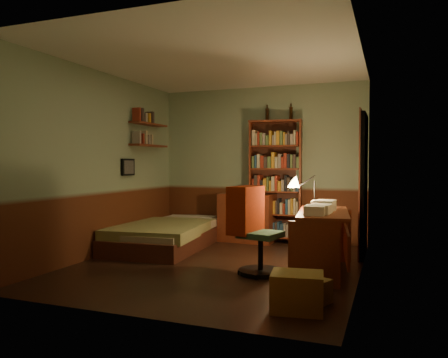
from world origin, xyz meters
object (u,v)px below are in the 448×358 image
(desk_lamp, at_px, (315,188))
(office_chair, at_px, (261,236))
(desk, at_px, (323,242))
(mini_stereo, at_px, (252,189))
(cardboard_box_b, at_px, (311,290))
(cardboard_box_a, at_px, (297,292))
(bookshelf, at_px, (275,182))
(bed, at_px, (168,226))
(dresser, at_px, (247,218))

(desk_lamp, distance_m, office_chair, 1.01)
(desk_lamp, bearing_deg, desk, -41.88)
(mini_stereo, relative_size, desk, 0.20)
(cardboard_box_b, bearing_deg, cardboard_box_a, -104.94)
(cardboard_box_a, xyz_separation_m, cardboard_box_b, (0.08, 0.29, -0.06))
(mini_stereo, bearing_deg, bookshelf, 3.62)
(bookshelf, bearing_deg, office_chair, -86.99)
(cardboard_box_b, bearing_deg, desk_lamp, 98.20)
(desk, relative_size, office_chair, 1.50)
(office_chair, bearing_deg, bed, 159.96)
(dresser, bearing_deg, bed, -136.95)
(dresser, distance_m, cardboard_box_b, 3.24)
(bed, distance_m, cardboard_box_b, 3.24)
(bookshelf, distance_m, office_chair, 2.19)
(bed, relative_size, dresser, 2.45)
(desk_lamp, xyz_separation_m, office_chair, (-0.52, -0.67, -0.54))
(dresser, xyz_separation_m, mini_stereo, (0.05, 0.12, 0.47))
(cardboard_box_b, bearing_deg, dresser, 118.61)
(cardboard_box_b, bearing_deg, bookshelf, 110.41)
(bookshelf, bearing_deg, desk, -66.05)
(mini_stereo, height_order, office_chair, mini_stereo)
(bed, bearing_deg, cardboard_box_a, -45.58)
(bed, bearing_deg, cardboard_box_b, -40.82)
(bed, relative_size, bookshelf, 1.10)
(bookshelf, distance_m, cardboard_box_a, 3.47)
(bed, relative_size, desk_lamp, 4.21)
(bookshelf, height_order, desk_lamp, bookshelf)
(desk, xyz_separation_m, cardboard_box_a, (-0.02, -1.47, -0.20))
(bed, distance_m, desk, 2.64)
(dresser, distance_m, cardboard_box_a, 3.46)
(dresser, height_order, bookshelf, bookshelf)
(bed, relative_size, mini_stereo, 8.21)
(desk, bearing_deg, desk_lamp, 108.30)
(desk, relative_size, desk_lamp, 2.62)
(cardboard_box_a, relative_size, cardboard_box_b, 1.45)
(desk_lamp, bearing_deg, cardboard_box_b, -59.31)
(bed, height_order, desk, desk)
(desk_lamp, height_order, office_chair, desk_lamp)
(desk, relative_size, cardboard_box_b, 4.40)
(dresser, relative_size, cardboard_box_b, 2.89)
(office_chair, relative_size, cardboard_box_b, 2.93)
(office_chair, xyz_separation_m, cardboard_box_a, (0.66, -1.12, -0.29))
(mini_stereo, bearing_deg, dresser, -103.80)
(bookshelf, height_order, office_chair, bookshelf)
(bed, bearing_deg, desk, -20.91)
(bookshelf, relative_size, cardboard_box_a, 4.46)
(dresser, height_order, cardboard_box_b, dresser)
(bookshelf, bearing_deg, dresser, -176.05)
(bookshelf, height_order, cardboard_box_a, bookshelf)
(bookshelf, xyz_separation_m, cardboard_box_a, (1.01, -3.21, -0.84))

